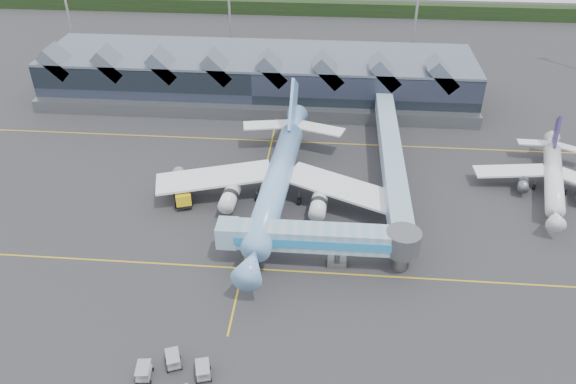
# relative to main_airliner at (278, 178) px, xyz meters

# --- Properties ---
(ground) EXTENTS (260.00, 260.00, 0.00)m
(ground) POSITION_rel_main_airliner_xyz_m (-3.16, -8.29, -4.27)
(ground) COLOR #272729
(ground) RESTS_ON ground
(taxi_stripes) EXTENTS (120.00, 60.00, 0.01)m
(taxi_stripes) POSITION_rel_main_airliner_xyz_m (-3.16, 1.71, -4.26)
(taxi_stripes) COLOR gold
(taxi_stripes) RESTS_ON ground
(tree_line_far) EXTENTS (260.00, 4.00, 4.00)m
(tree_line_far) POSITION_rel_main_airliner_xyz_m (-3.16, 101.71, -2.27)
(tree_line_far) COLOR black
(tree_line_far) RESTS_ON ground
(terminal) EXTENTS (90.00, 22.25, 12.52)m
(terminal) POSITION_rel_main_airliner_xyz_m (-8.23, 39.06, 0.61)
(terminal) COLOR black
(terminal) RESTS_ON ground
(light_masts) EXTENTS (132.40, 42.56, 22.45)m
(light_masts) POSITION_rel_main_airliner_xyz_m (17.84, 54.51, 8.22)
(light_masts) COLOR #999AA1
(light_masts) RESTS_ON ground
(main_airliner) EXTENTS (39.25, 45.24, 14.52)m
(main_airliner) POSITION_rel_main_airliner_xyz_m (0.00, 0.00, 0.00)
(main_airliner) COLOR #729EE8
(main_airliner) RESTS_ON ground
(regional_jet) EXTENTS (23.99, 26.73, 9.30)m
(regional_jet) POSITION_rel_main_airliner_xyz_m (43.68, 6.64, -1.32)
(regional_jet) COLOR white
(regional_jet) RESTS_ON ground
(jet_bridge) EXTENTS (26.91, 4.64, 6.14)m
(jet_bridge) POSITION_rel_main_airliner_xyz_m (8.30, -14.40, -0.01)
(jet_bridge) COLOR #6F9FBA
(jet_bridge) RESTS_ON ground
(fuel_truck) EXTENTS (5.03, 9.28, 3.14)m
(fuel_truck) POSITION_rel_main_airliner_xyz_m (-15.55, 0.27, -2.51)
(fuel_truck) COLOR black
(fuel_truck) RESTS_ON ground
(baggage_carts) EXTENTS (8.24, 7.49, 1.62)m
(baggage_carts) POSITION_rel_main_airliner_xyz_m (-7.55, -34.78, -3.36)
(baggage_carts) COLOR #9B9FA4
(baggage_carts) RESTS_ON ground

